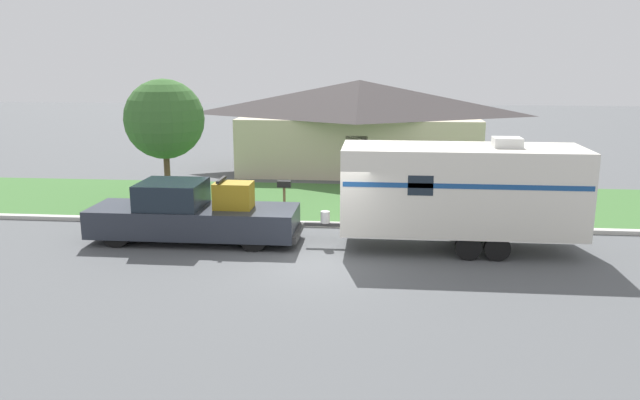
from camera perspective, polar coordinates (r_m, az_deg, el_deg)
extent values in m
plane|color=#515456|center=(17.56, 0.32, -5.69)|extent=(120.00, 120.00, 0.00)
cube|color=beige|center=(21.11, 1.24, -2.27)|extent=(80.00, 0.30, 0.14)
cube|color=#3D6B33|center=(24.66, 1.88, -0.18)|extent=(80.00, 7.00, 0.03)
cube|color=beige|center=(31.66, 3.57, 5.26)|extent=(11.49, 6.02, 2.78)
pyramid|color=#3D3838|center=(31.44, 3.63, 9.33)|extent=(12.41, 6.50, 1.73)
cube|color=#4C3828|center=(28.77, 3.35, 3.80)|extent=(1.00, 0.06, 2.10)
cylinder|color=black|center=(19.80, -18.10, -2.89)|extent=(0.86, 0.28, 0.86)
cylinder|color=black|center=(21.25, -16.37, -1.71)|extent=(0.86, 0.28, 0.86)
cylinder|color=black|center=(18.53, -6.05, -3.37)|extent=(0.86, 0.28, 0.86)
cylinder|color=black|center=(20.08, -5.13, -2.07)|extent=(0.86, 0.28, 0.86)
cube|color=#282D38|center=(20.16, -15.06, -1.72)|extent=(3.71, 1.99, 0.85)
cube|color=#19232D|center=(19.75, -13.38, 0.52)|extent=(1.93, 1.83, 0.79)
cube|color=#282D38|center=(19.28, -6.13, -2.01)|extent=(2.67, 1.99, 0.85)
cube|color=#333333|center=(19.13, -2.01, -3.01)|extent=(0.12, 1.79, 0.20)
cube|color=olive|center=(19.21, -7.91, 0.42)|extent=(1.15, 0.84, 0.80)
cube|color=black|center=(19.20, -9.02, 1.84)|extent=(0.10, 0.92, 0.08)
cylinder|color=black|center=(18.14, 13.39, -4.23)|extent=(0.73, 0.22, 0.73)
cylinder|color=black|center=(20.16, 12.60, -2.46)|extent=(0.73, 0.22, 0.73)
cylinder|color=black|center=(18.27, 15.89, -4.25)|extent=(0.73, 0.22, 0.73)
cylinder|color=black|center=(20.27, 14.86, -2.49)|extent=(0.73, 0.22, 0.73)
cube|color=silver|center=(18.78, 12.73, 1.02)|extent=(6.95, 2.39, 2.49)
cube|color=navy|center=(17.55, 13.26, 1.21)|extent=(6.81, 0.01, 0.14)
cube|color=#383838|center=(18.97, 0.30, -2.24)|extent=(1.17, 0.12, 0.10)
cylinder|color=silver|center=(18.91, 0.48, -1.57)|extent=(0.28, 0.28, 0.36)
cube|color=silver|center=(18.75, 16.75, 5.07)|extent=(0.80, 0.68, 0.28)
cube|color=#19232D|center=(17.42, 9.18, 1.31)|extent=(0.70, 0.01, 0.56)
cylinder|color=brown|center=(21.95, -3.28, -0.31)|extent=(0.09, 0.09, 1.17)
cube|color=black|center=(21.80, -3.30, 1.47)|extent=(0.48, 0.20, 0.22)
cylinder|color=brown|center=(25.49, -13.78, 2.25)|extent=(0.24, 0.24, 2.09)
sphere|color=#38662D|center=(25.18, -14.05, 7.20)|extent=(3.10, 3.10, 3.10)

